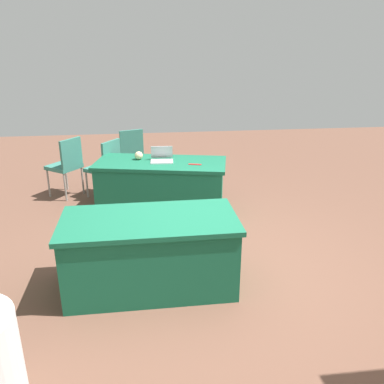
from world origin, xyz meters
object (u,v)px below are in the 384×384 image
Objects in this scene: table_mid_left at (150,253)px; laptop_silver at (162,159)px; chair_near_front at (130,151)px; chair_tucked_right at (67,163)px; table_foreground at (161,187)px; scissors_red at (195,164)px; yarn_ball at (139,155)px; chair_tucked_left at (106,165)px.

table_mid_left is 2.04m from laptop_silver.
chair_near_front is 1.22m from chair_tucked_right.
table_foreground is at bearing -81.34° from chair_tucked_right.
laptop_silver is (-1.49, 0.78, 0.24)m from chair_tucked_right.
chair_near_front is at bearing 135.21° from scissors_red.
laptop_silver is (-0.02, -0.02, 0.42)m from table_foreground.
table_mid_left is 3.49m from chair_near_front.
chair_tucked_right is 1.36m from yarn_ball.
laptop_silver reaches higher than yarn_ball.
chair_tucked_left is 0.83m from yarn_ball.
chair_tucked_left is at bearing -40.15° from table_foreground.
table_mid_left is 2.75m from chair_tucked_left.
table_foreground is 1.97m from table_mid_left.
chair_tucked_right reaches higher than yarn_ball.
table_foreground is 1.12m from chair_tucked_left.
table_foreground is 0.42m from laptop_silver.
laptop_silver is at bearing 158.31° from yarn_ball.
chair_tucked_left is 0.63m from chair_tucked_right.
chair_near_front is 2.84× the size of laptop_silver.
table_mid_left is 2.16m from yarn_ball.
chair_near_front reaches higher than table_mid_left.
chair_tucked_right is at bearing -29.26° from yarn_ball.
yarn_ball is at bearing -26.67° from table_foreground.
scissors_red is at bearing -80.14° from chair_tucked_right.
chair_tucked_left is at bearing -46.15° from yarn_ball.
table_foreground is at bearing -95.07° from chair_tucked_left.
table_foreground is at bearing -96.10° from table_mid_left.
table_foreground is 1.14× the size of table_mid_left.
table_mid_left is at bearing -95.03° from scissors_red.
laptop_silver is at bearing 169.22° from scissors_red.
chair_tucked_right is (0.62, -0.09, 0.03)m from chair_tucked_left.
chair_near_front reaches higher than yarn_ball.
laptop_silver reaches higher than chair_tucked_left.
chair_near_front is at bearing -16.87° from chair_tucked_right.
chair_near_front is (0.27, -3.48, 0.15)m from table_mid_left.
chair_tucked_right is 5.40× the size of scissors_red.
table_mid_left is 9.72× the size of scissors_red.
yarn_ball is at bearing -101.07° from chair_tucked_left.
table_mid_left is at bearing -104.12° from chair_near_front.
chair_near_front is 0.88m from chair_tucked_left.
chair_near_front is at bearing -72.44° from table_foreground.
yarn_ball is 0.67× the size of scissors_red.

